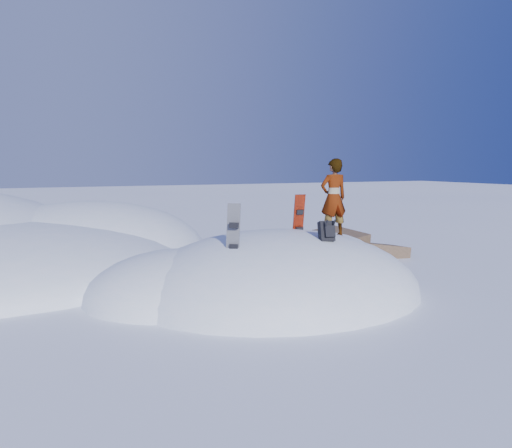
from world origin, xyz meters
name	(u,v)px	position (x,y,z in m)	size (l,w,h in m)	color
ground	(278,293)	(0.00, 0.00, 0.00)	(120.00, 120.00, 0.00)	white
snow_mound	(267,291)	(-0.17, 0.24, 0.00)	(8.00, 6.00, 3.00)	silver
rock_outcrop	(338,259)	(3.72, 3.01, 0.01)	(4.68, 4.41, 1.68)	brown
snowboard_red	(299,223)	(0.72, 0.29, 1.62)	(0.29, 0.27, 1.44)	#B92409
snowboard_dark	(233,239)	(-1.42, -0.71, 1.50)	(0.37, 0.37, 1.51)	black
backpack	(327,231)	(0.70, -1.02, 1.57)	(0.39, 0.45, 0.54)	black
gear_pile	(210,313)	(-2.13, -1.20, 0.12)	(0.89, 0.77, 0.24)	black
person	(333,198)	(1.70, 0.26, 2.21)	(0.72, 0.47, 1.97)	slate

